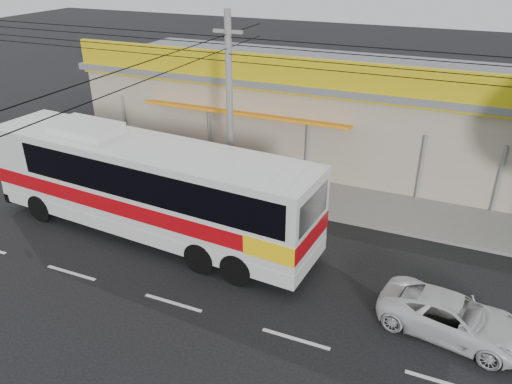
{
  "coord_description": "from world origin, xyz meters",
  "views": [
    {
      "loc": [
        7.18,
        -12.77,
        9.93
      ],
      "look_at": [
        0.86,
        2.0,
        1.95
      ],
      "focal_mm": 35.0,
      "sensor_mm": 36.0,
      "label": 1
    }
  ],
  "objects_px": {
    "motorbike_red": "(165,172)",
    "utility_pole": "(228,48)",
    "coach_bus": "(152,184)",
    "motorbike_dark": "(144,155)",
    "white_car": "(453,317)"
  },
  "relations": [
    {
      "from": "coach_bus",
      "to": "white_car",
      "type": "relative_size",
      "value": 3.25
    },
    {
      "from": "coach_bus",
      "to": "white_car",
      "type": "bearing_deg",
      "value": -2.22
    },
    {
      "from": "motorbike_red",
      "to": "utility_pole",
      "type": "bearing_deg",
      "value": -125.07
    },
    {
      "from": "motorbike_dark",
      "to": "coach_bus",
      "type": "bearing_deg",
      "value": -153.28
    },
    {
      "from": "coach_bus",
      "to": "motorbike_red",
      "type": "height_order",
      "value": "coach_bus"
    },
    {
      "from": "utility_pole",
      "to": "motorbike_dark",
      "type": "bearing_deg",
      "value": 161.79
    },
    {
      "from": "motorbike_dark",
      "to": "white_car",
      "type": "xyz_separation_m",
      "value": [
        14.87,
        -6.6,
        -0.03
      ]
    },
    {
      "from": "coach_bus",
      "to": "white_car",
      "type": "xyz_separation_m",
      "value": [
        10.67,
        -1.28,
        -1.58
      ]
    },
    {
      "from": "coach_bus",
      "to": "white_car",
      "type": "height_order",
      "value": "coach_bus"
    },
    {
      "from": "motorbike_red",
      "to": "utility_pole",
      "type": "height_order",
      "value": "utility_pole"
    },
    {
      "from": "coach_bus",
      "to": "motorbike_red",
      "type": "distance_m",
      "value": 4.72
    },
    {
      "from": "coach_bus",
      "to": "motorbike_dark",
      "type": "distance_m",
      "value": 6.95
    },
    {
      "from": "motorbike_red",
      "to": "motorbike_dark",
      "type": "relative_size",
      "value": 1.21
    },
    {
      "from": "coach_bus",
      "to": "motorbike_red",
      "type": "xyz_separation_m",
      "value": [
        -2.12,
        3.94,
        -1.52
      ]
    },
    {
      "from": "coach_bus",
      "to": "motorbike_dark",
      "type": "relative_size",
      "value": 8.82
    }
  ]
}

